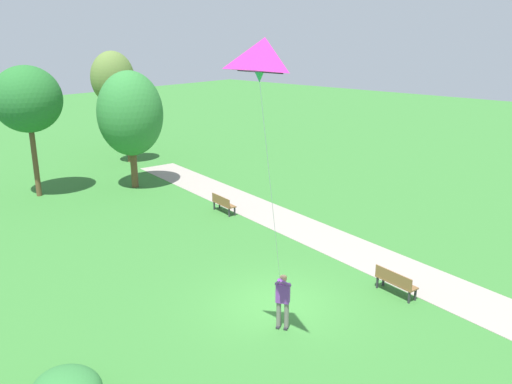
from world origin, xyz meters
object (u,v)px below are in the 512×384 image
(flying_kite, at_px, (264,61))
(park_bench_far_walkway, at_px, (223,203))
(park_bench_near_walkway, at_px, (395,281))
(tree_horizon_far, at_px, (113,79))
(tree_treeline_center, at_px, (27,100))
(tree_treeline_left, at_px, (127,114))
(person_kite_flyer, at_px, (283,297))
(tree_behind_path, at_px, (130,114))

(flying_kite, relative_size, park_bench_far_walkway, 4.27)
(flying_kite, bearing_deg, park_bench_far_walkway, 49.18)
(park_bench_near_walkway, distance_m, tree_horizon_far, 28.04)
(park_bench_near_walkway, xyz_separation_m, tree_treeline_center, (-2.40, 19.77, 4.67))
(park_bench_far_walkway, xyz_separation_m, tree_treeline_center, (-4.57, 9.50, 4.67))
(park_bench_far_walkway, relative_size, tree_treeline_left, 0.34)
(tree_horizon_far, bearing_deg, park_bench_near_walkway, -105.51)
(tree_horizon_far, xyz_separation_m, tree_treeline_center, (-9.79, -6.86, -0.06))
(person_kite_flyer, height_order, park_bench_near_walkway, person_kite_flyer)
(tree_treeline_left, distance_m, tree_treeline_center, 8.63)
(park_bench_far_walkway, distance_m, tree_horizon_far, 17.81)
(flying_kite, bearing_deg, park_bench_near_walkway, -3.93)
(person_kite_flyer, relative_size, tree_treeline_left, 0.40)
(person_kite_flyer, distance_m, tree_horizon_far, 27.93)
(person_kite_flyer, height_order, tree_behind_path, tree_behind_path)
(park_bench_far_walkway, height_order, tree_treeline_left, tree_treeline_left)
(flying_kite, relative_size, tree_treeline_center, 0.96)
(flying_kite, relative_size, park_bench_near_walkway, 4.27)
(park_bench_near_walkway, relative_size, tree_treeline_center, 0.23)
(park_bench_far_walkway, bearing_deg, person_kite_flyer, -125.84)
(person_kite_flyer, relative_size, flying_kite, 0.27)
(person_kite_flyer, bearing_deg, tree_horizon_far, 65.32)
(park_bench_far_walkway, distance_m, tree_treeline_left, 13.04)
(park_bench_far_walkway, distance_m, tree_treeline_center, 11.52)
(park_bench_far_walkway, relative_size, tree_behind_path, 0.24)
(flying_kite, bearing_deg, tree_behind_path, 63.47)
(park_bench_far_walkway, bearing_deg, tree_horizon_far, 72.29)
(tree_treeline_center, bearing_deg, flying_kite, -101.50)
(tree_treeline_left, xyz_separation_m, tree_behind_path, (-3.49, -5.33, 0.90))
(tree_behind_path, bearing_deg, person_kite_flyer, -111.54)
(park_bench_far_walkway, height_order, tree_treeline_center, tree_treeline_center)
(flying_kite, xyz_separation_m, tree_treeline_left, (11.88, 22.13, -4.64))
(tree_treeline_left, bearing_deg, person_kite_flyer, -114.74)
(tree_horizon_far, bearing_deg, tree_treeline_left, -114.38)
(tree_treeline_left, bearing_deg, tree_horizon_far, 65.62)
(flying_kite, bearing_deg, tree_treeline_center, 78.50)
(tree_treeline_left, relative_size, tree_treeline_center, 0.66)
(person_kite_flyer, relative_size, tree_behind_path, 0.28)
(park_bench_far_walkway, bearing_deg, park_bench_near_walkway, -101.89)
(tree_treeline_left, distance_m, tree_behind_path, 6.43)
(flying_kite, distance_m, tree_behind_path, 19.14)
(park_bench_far_walkway, xyz_separation_m, tree_behind_path, (-0.11, 6.96, 3.68))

